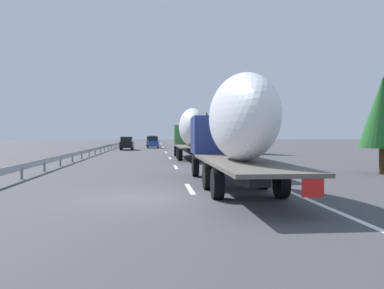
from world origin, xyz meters
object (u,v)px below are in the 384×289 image
(car_silver_hatch, at_px, (151,141))
(road_sign, at_px, (197,133))
(car_black_suv, at_px, (127,143))
(car_white_van, at_px, (152,140))
(truck_lead, at_px, (191,131))
(truck_trailing, at_px, (235,127))
(car_blue_sedan, at_px, (153,142))

(car_silver_hatch, xyz_separation_m, road_sign, (-14.78, -6.90, 1.39))
(car_black_suv, bearing_deg, car_silver_hatch, -10.39)
(car_black_suv, bearing_deg, car_white_van, -5.36)
(truck_lead, relative_size, car_white_van, 3.19)
(truck_lead, distance_m, car_white_van, 58.00)
(car_white_van, bearing_deg, truck_lead, -176.31)
(car_black_suv, bearing_deg, truck_trailing, -170.39)
(car_blue_sedan, bearing_deg, car_silver_hatch, 1.92)
(car_blue_sedan, bearing_deg, car_white_van, 0.54)
(truck_trailing, bearing_deg, car_black_suv, 9.61)
(truck_trailing, height_order, car_black_suv, truck_trailing)
(truck_trailing, bearing_deg, car_silver_hatch, 3.63)
(truck_lead, bearing_deg, car_white_van, 3.69)
(truck_lead, distance_m, car_blue_sedan, 30.52)
(car_silver_hatch, xyz_separation_m, car_blue_sedan, (-9.73, -0.33, 0.01))
(car_silver_hatch, bearing_deg, truck_lead, -174.57)
(car_blue_sedan, height_order, car_black_suv, car_blue_sedan)
(car_white_van, xyz_separation_m, road_sign, (-32.63, -6.84, 1.38))
(car_white_van, bearing_deg, car_black_suv, 174.64)
(car_silver_hatch, relative_size, road_sign, 1.42)
(car_blue_sedan, distance_m, car_black_suv, 9.06)
(car_black_suv, distance_m, road_sign, 10.80)
(truck_lead, xyz_separation_m, road_sign, (25.23, -3.10, -0.17))
(truck_trailing, bearing_deg, road_sign, -3.92)
(road_sign, bearing_deg, car_blue_sedan, 52.48)
(truck_lead, bearing_deg, car_black_suv, 17.92)
(car_silver_hatch, height_order, car_white_van, car_white_van)
(car_white_van, relative_size, car_black_suv, 0.88)
(truck_trailing, relative_size, car_silver_hatch, 2.91)
(truck_lead, distance_m, truck_trailing, 19.97)
(truck_trailing, distance_m, car_silver_hatch, 60.11)
(car_blue_sedan, xyz_separation_m, car_white_van, (27.58, 0.26, 0.00))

